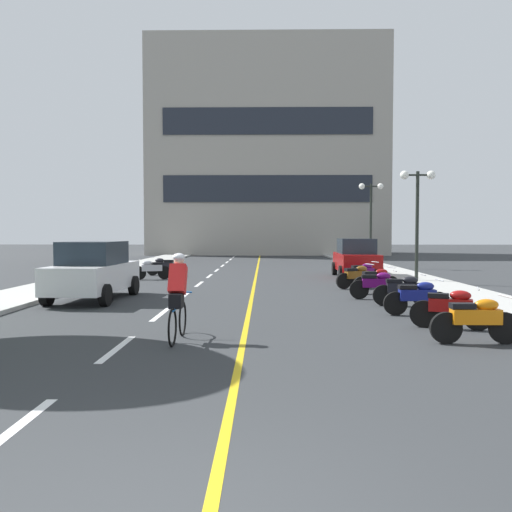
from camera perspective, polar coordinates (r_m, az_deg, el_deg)
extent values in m
plane|color=#2D3033|center=(24.46, -0.63, -2.38)|extent=(140.00, 140.00, 0.00)
cube|color=#A8A8A3|center=(28.54, -15.08, -1.65)|extent=(2.40, 72.00, 0.12)
cube|color=#A8A8A3|center=(28.21, 14.32, -1.68)|extent=(2.40, 72.00, 0.12)
cube|color=silver|center=(6.34, -25.07, -16.91)|extent=(0.14, 2.20, 0.01)
cube|color=silver|center=(9.96, -14.80, -9.65)|extent=(0.14, 2.20, 0.01)
cube|color=silver|center=(13.79, -10.27, -6.22)|extent=(0.14, 2.20, 0.01)
cube|color=silver|center=(17.69, -7.76, -4.27)|extent=(0.14, 2.20, 0.01)
cube|color=silver|center=(21.63, -6.16, -3.03)|extent=(0.14, 2.20, 0.01)
cube|color=silver|center=(25.59, -5.06, -2.17)|extent=(0.14, 2.20, 0.01)
cube|color=silver|center=(29.56, -4.25, -1.54)|extent=(0.14, 2.20, 0.01)
cube|color=silver|center=(33.54, -3.64, -1.05)|extent=(0.14, 2.20, 0.01)
cube|color=silver|center=(37.52, -3.16, -0.68)|extent=(0.14, 2.20, 0.01)
cube|color=silver|center=(41.50, -2.77, -0.37)|extent=(0.14, 2.20, 0.01)
cube|color=silver|center=(45.49, -2.44, -0.12)|extent=(0.14, 2.20, 0.01)
cube|color=silver|center=(49.48, -2.17, 0.10)|extent=(0.14, 2.20, 0.01)
cube|color=gold|center=(27.45, 0.06, -1.84)|extent=(0.12, 66.00, 0.01)
cube|color=#9E998E|center=(53.64, 1.22, 11.22)|extent=(22.72, 9.30, 20.42)
cube|color=#1E232D|center=(48.49, 1.25, 7.29)|extent=(19.09, 0.10, 2.45)
cube|color=#1E232D|center=(49.37, 1.25, 14.39)|extent=(19.09, 0.10, 2.45)
cylinder|color=black|center=(22.93, 17.01, 3.13)|extent=(0.14, 0.14, 4.51)
cylinder|color=black|center=(23.06, 17.08, 8.37)|extent=(1.10, 0.08, 0.08)
sphere|color=white|center=(22.91, 15.74, 8.42)|extent=(0.36, 0.36, 0.36)
sphere|color=white|center=(23.21, 18.40, 8.31)|extent=(0.36, 0.36, 0.36)
cylinder|color=black|center=(32.24, 12.30, 3.30)|extent=(0.14, 0.14, 4.89)
cylinder|color=black|center=(32.35, 12.33, 7.37)|extent=(1.10, 0.08, 0.08)
sphere|color=white|center=(32.25, 11.37, 7.39)|extent=(0.36, 0.36, 0.36)
sphere|color=white|center=(32.47, 13.29, 7.34)|extent=(0.36, 0.36, 0.36)
cylinder|color=black|center=(18.79, -18.06, -3.01)|extent=(0.25, 0.65, 0.64)
cylinder|color=black|center=(18.24, -13.07, -3.11)|extent=(0.25, 0.65, 0.64)
cylinder|color=black|center=(16.23, -21.67, -3.91)|extent=(0.25, 0.65, 0.64)
cylinder|color=black|center=(15.59, -15.98, -4.09)|extent=(0.25, 0.65, 0.64)
cube|color=silver|center=(17.15, -17.13, -2.17)|extent=(1.87, 4.27, 0.80)
cube|color=#1E2833|center=(17.11, -17.17, 0.34)|extent=(1.65, 2.26, 0.70)
cylinder|color=black|center=(26.49, 8.48, -1.34)|extent=(0.23, 0.64, 0.64)
cylinder|color=black|center=(26.73, 12.10, -1.33)|extent=(0.23, 0.64, 0.64)
cylinder|color=black|center=(23.72, 9.22, -1.79)|extent=(0.23, 0.64, 0.64)
cylinder|color=black|center=(23.99, 13.26, -1.78)|extent=(0.23, 0.64, 0.64)
cube|color=maroon|center=(25.19, 10.76, -0.64)|extent=(1.79, 4.24, 0.80)
cube|color=#1E2833|center=(25.16, 10.77, 1.06)|extent=(1.61, 2.23, 0.70)
cylinder|color=black|center=(11.01, 25.31, -7.06)|extent=(0.60, 0.10, 0.60)
cylinder|color=black|center=(10.61, 19.84, -7.33)|extent=(0.60, 0.10, 0.60)
cube|color=orange|center=(10.77, 22.65, -6.04)|extent=(0.90, 0.28, 0.28)
ellipsoid|color=orange|center=(10.81, 23.66, -4.85)|extent=(0.44, 0.24, 0.22)
cube|color=black|center=(10.65, 21.41, -5.03)|extent=(0.44, 0.24, 0.10)
cylinder|color=silver|center=(10.93, 25.37, -3.96)|extent=(0.03, 0.60, 0.03)
cylinder|color=black|center=(12.26, 22.83, -6.06)|extent=(0.60, 0.29, 0.60)
cylinder|color=black|center=(12.25, 17.66, -5.99)|extent=(0.60, 0.29, 0.60)
cube|color=maroon|center=(12.21, 20.26, -5.01)|extent=(0.94, 0.56, 0.28)
ellipsoid|color=maroon|center=(12.19, 21.22, -4.00)|extent=(0.49, 0.37, 0.22)
cube|color=black|center=(12.19, 19.10, -4.06)|extent=(0.49, 0.37, 0.10)
cylinder|color=silver|center=(12.19, 22.88, -3.27)|extent=(0.22, 0.58, 0.03)
cylinder|color=black|center=(14.14, 19.17, -4.88)|extent=(0.60, 0.10, 0.60)
cylinder|color=black|center=(13.83, 14.83, -4.99)|extent=(0.60, 0.10, 0.60)
cube|color=navy|center=(13.95, 17.03, -4.04)|extent=(0.90, 0.28, 0.28)
ellipsoid|color=navy|center=(13.98, 17.83, -3.13)|extent=(0.44, 0.24, 0.22)
cube|color=black|center=(13.86, 16.05, -3.24)|extent=(0.44, 0.24, 0.10)
cylinder|color=silver|center=(14.08, 19.20, -2.46)|extent=(0.03, 0.60, 0.03)
cylinder|color=black|center=(15.76, 17.55, -4.11)|extent=(0.61, 0.14, 0.60)
cylinder|color=black|center=(15.55, 13.59, -4.15)|extent=(0.61, 0.14, 0.60)
cube|color=black|center=(15.62, 15.60, -3.33)|extent=(0.92, 0.34, 0.28)
ellipsoid|color=black|center=(15.64, 16.33, -2.53)|extent=(0.45, 0.27, 0.22)
cube|color=black|center=(15.56, 14.70, -2.61)|extent=(0.45, 0.27, 0.10)
cylinder|color=silver|center=(15.70, 17.58, -1.94)|extent=(0.07, 0.60, 0.03)
cylinder|color=black|center=(17.07, 14.77, -3.58)|extent=(0.61, 0.15, 0.60)
cylinder|color=black|center=(16.93, 11.08, -3.59)|extent=(0.61, 0.15, 0.60)
cube|color=#590C59|center=(16.97, 12.94, -2.85)|extent=(0.92, 0.35, 0.28)
ellipsoid|color=#590C59|center=(16.98, 13.62, -2.11)|extent=(0.46, 0.27, 0.22)
cube|color=black|center=(16.92, 12.11, -2.17)|extent=(0.46, 0.27, 0.10)
cylinder|color=silver|center=(17.02, 14.79, -1.57)|extent=(0.08, 0.60, 0.03)
cylinder|color=black|center=(18.82, 14.36, -3.01)|extent=(0.61, 0.24, 0.60)
cylinder|color=black|center=(18.34, 11.30, -3.12)|extent=(0.61, 0.24, 0.60)
cube|color=maroon|center=(18.55, 12.85, -2.39)|extent=(0.94, 0.49, 0.28)
ellipsoid|color=maroon|center=(18.62, 13.41, -1.70)|extent=(0.48, 0.34, 0.22)
cube|color=black|center=(18.43, 12.16, -1.80)|extent=(0.48, 0.34, 0.10)
cylinder|color=silver|center=(18.77, 14.38, -1.19)|extent=(0.17, 0.59, 0.03)
cylinder|color=black|center=(20.42, 12.18, -2.56)|extent=(0.60, 0.30, 0.60)
cylinder|color=black|center=(19.88, 9.46, -2.68)|extent=(0.60, 0.30, 0.60)
cube|color=brown|center=(20.12, 10.85, -2.00)|extent=(0.94, 0.57, 0.28)
ellipsoid|color=brown|center=(20.21, 11.34, -1.36)|extent=(0.50, 0.38, 0.22)
cube|color=black|center=(19.99, 10.23, -1.45)|extent=(0.50, 0.38, 0.10)
cylinder|color=silver|center=(20.38, 12.20, -0.88)|extent=(0.23, 0.57, 0.03)
cylinder|color=black|center=(22.14, 12.73, -2.18)|extent=(0.60, 0.26, 0.60)
cylinder|color=black|center=(21.64, 10.16, -2.26)|extent=(0.60, 0.26, 0.60)
cube|color=#590C59|center=(21.86, 11.47, -1.65)|extent=(0.94, 0.52, 0.28)
ellipsoid|color=#590C59|center=(21.94, 11.94, -1.06)|extent=(0.49, 0.35, 0.22)
cube|color=black|center=(21.74, 10.88, -1.14)|extent=(0.49, 0.35, 0.10)
cylinder|color=silver|center=(22.09, 12.75, -0.63)|extent=(0.20, 0.58, 0.03)
cylinder|color=black|center=(24.02, -12.50, -1.81)|extent=(0.60, 0.27, 0.60)
cylinder|color=black|center=(24.10, -9.88, -1.77)|extent=(0.60, 0.27, 0.60)
cube|color=#B2B2B7|center=(24.04, -11.19, -1.27)|extent=(0.94, 0.52, 0.28)
ellipsoid|color=#B2B2B7|center=(24.01, -11.67, -0.75)|extent=(0.49, 0.36, 0.22)
cube|color=black|center=(24.05, -10.60, -0.79)|extent=(0.49, 0.36, 0.10)
cylinder|color=silver|center=(23.98, -12.51, -0.38)|extent=(0.20, 0.58, 0.03)
cylinder|color=black|center=(26.31, -11.11, -1.43)|extent=(0.61, 0.14, 0.60)
cylinder|color=black|center=(26.03, -8.77, -1.45)|extent=(0.61, 0.14, 0.60)
cube|color=black|center=(26.15, -9.95, -0.96)|extent=(0.92, 0.34, 0.28)
ellipsoid|color=black|center=(26.19, -10.38, -0.48)|extent=(0.46, 0.27, 0.22)
cube|color=black|center=(26.08, -9.42, -0.52)|extent=(0.46, 0.27, 0.10)
cylinder|color=silver|center=(26.28, -11.12, -0.12)|extent=(0.07, 0.60, 0.03)
torus|color=black|center=(10.93, -7.94, -6.70)|extent=(0.06, 0.72, 0.72)
torus|color=black|center=(9.91, -9.02, -7.66)|extent=(0.06, 0.72, 0.72)
cylinder|color=blue|center=(10.35, -8.49, -5.54)|extent=(0.06, 0.95, 0.04)
cube|color=black|center=(10.18, -8.66, -4.44)|extent=(0.10, 0.20, 0.06)
cylinder|color=blue|center=(10.76, -8.05, -3.89)|extent=(0.42, 0.04, 0.03)
cube|color=black|center=(10.23, -8.60, -4.79)|extent=(0.25, 0.37, 0.28)
cube|color=red|center=(10.34, -8.46, -2.49)|extent=(0.33, 0.46, 0.61)
sphere|color=beige|center=(10.44, -8.34, -0.51)|extent=(0.20, 0.20, 0.20)
ellipsoid|color=white|center=(10.44, -8.34, -0.13)|extent=(0.24, 0.26, 0.16)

